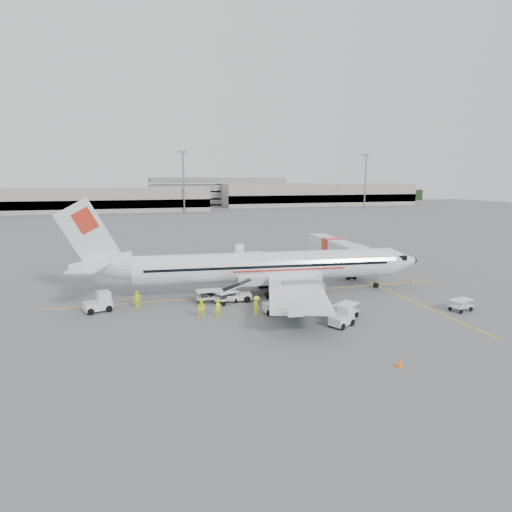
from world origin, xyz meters
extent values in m
plane|color=#56595B|center=(0.00, 0.00, 0.00)|extent=(360.00, 360.00, 0.00)
cube|color=yellow|center=(0.00, 0.00, 0.01)|extent=(44.00, 0.20, 0.01)
cube|color=yellow|center=(14.00, -8.00, 0.01)|extent=(0.20, 20.00, 0.01)
cone|color=orange|center=(19.01, 0.12, 0.34)|extent=(0.42, 0.42, 0.69)
cone|color=orange|center=(-1.38, 14.23, 0.27)|extent=(0.33, 0.33, 0.54)
cone|color=orange|center=(3.63, -20.13, 0.35)|extent=(0.43, 0.43, 0.71)
imported|color=#D6E412|center=(-5.97, -6.64, 0.81)|extent=(0.66, 0.51, 1.62)
imported|color=#D6E412|center=(-7.44, -6.56, 0.87)|extent=(1.07, 1.00, 1.75)
imported|color=#D6E412|center=(-2.45, -6.84, 0.87)|extent=(0.72, 1.17, 1.74)
imported|color=#D6E412|center=(-12.92, -1.87, 0.87)|extent=(1.09, 0.64, 1.74)
camera|label=1|loc=(-12.73, -43.05, 12.27)|focal=30.00mm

